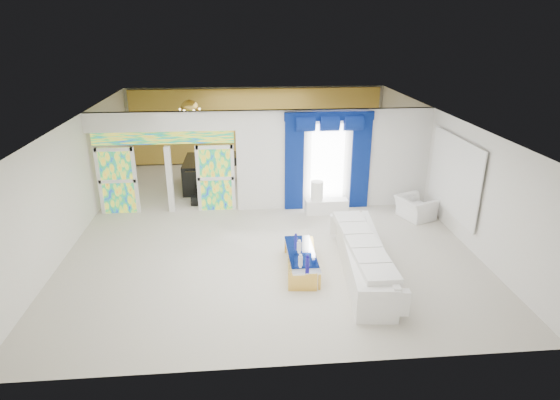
{
  "coord_description": "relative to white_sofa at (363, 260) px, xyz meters",
  "views": [
    {
      "loc": [
        -0.65,
        -12.13,
        5.35
      ],
      "look_at": [
        0.3,
        -1.2,
        1.1
      ],
      "focal_mm": 29.63,
      "sensor_mm": 36.0,
      "label": 1
    }
  ],
  "objects": [
    {
      "name": "wall_mirror",
      "position": [
        2.94,
        2.15,
        1.19
      ],
      "size": [
        0.04,
        2.7,
        1.9
      ],
      "primitive_type": "cube",
      "color": "white",
      "rests_on": "ground"
    },
    {
      "name": "chandelier",
      "position": [
        -4.3,
        6.55,
        2.29
      ],
      "size": [
        0.6,
        0.6,
        0.6
      ],
      "primitive_type": "sphere",
      "color": "gold",
      "rests_on": "ceiling"
    },
    {
      "name": "tv_console",
      "position": [
        -6.59,
        6.21,
        0.02
      ],
      "size": [
        0.55,
        0.51,
        0.75
      ],
      "primitive_type": "cube",
      "rotation": [
        0.0,
        0.0,
        -0.07
      ],
      "color": "#A77E53",
      "rests_on": "ground"
    },
    {
      "name": "blue_pelmet",
      "position": [
        -0.1,
        4.02,
        2.46
      ],
      "size": [
        2.6,
        0.12,
        0.25
      ],
      "primitive_type": "cube",
      "color": "#031143",
      "rests_on": "dividing_wall"
    },
    {
      "name": "gold_curtains",
      "position": [
        -2.0,
        9.05,
        1.14
      ],
      "size": [
        9.7,
        0.12,
        2.9
      ],
      "primitive_type": "cube",
      "color": "#C1862E",
      "rests_on": "ground"
    },
    {
      "name": "dividing_wall",
      "position": [
        0.15,
        4.15,
        1.14
      ],
      "size": [
        5.7,
        0.18,
        3.0
      ],
      "primitive_type": "cube",
      "color": "white",
      "rests_on": "ground"
    },
    {
      "name": "window_pane",
      "position": [
        -0.1,
        4.05,
        1.09
      ],
      "size": [
        1.0,
        0.02,
        2.3
      ],
      "primitive_type": "cube",
      "color": "white",
      "rests_on": "dividing_wall"
    },
    {
      "name": "blue_drape_right",
      "position": [
        0.9,
        4.02,
        1.04
      ],
      "size": [
        0.55,
        0.1,
        2.8
      ],
      "primitive_type": "cube",
      "color": "#031143",
      "rests_on": "ground"
    },
    {
      "name": "blue_drape_left",
      "position": [
        -1.1,
        4.02,
        1.04
      ],
      "size": [
        0.55,
        0.1,
        2.8
      ],
      "primitive_type": "cube",
      "color": "#031143",
      "rests_on": "ground"
    },
    {
      "name": "stained_transom",
      "position": [
        -4.85,
        4.15,
        1.89
      ],
      "size": [
        4.0,
        0.05,
        0.35
      ],
      "primitive_type": "cube",
      "color": "#994C3F",
      "rests_on": "dividing_header"
    },
    {
      "name": "floor",
      "position": [
        -2.0,
        3.15,
        -0.36
      ],
      "size": [
        12.0,
        12.0,
        0.0
      ],
      "primitive_type": "plane",
      "color": "#B7AF9E",
      "rests_on": "ground"
    },
    {
      "name": "stained_panel_left",
      "position": [
        -6.27,
        4.15,
        0.64
      ],
      "size": [
        0.95,
        0.04,
        2.0
      ],
      "primitive_type": "cube",
      "color": "#994C3F",
      "rests_on": "ground"
    },
    {
      "name": "grand_piano",
      "position": [
        -3.83,
        6.24,
        0.13
      ],
      "size": [
        1.51,
        1.97,
        0.99
      ],
      "primitive_type": "cube",
      "rotation": [
        0.0,
        0.0,
        -0.01
      ],
      "color": "black",
      "rests_on": "ground"
    },
    {
      "name": "armchair",
      "position": [
        2.33,
        3.0,
        -0.04
      ],
      "size": [
        1.16,
        1.23,
        0.64
      ],
      "primitive_type": "imported",
      "rotation": [
        0.0,
        0.0,
        1.94
      ],
      "color": "white",
      "rests_on": "ground"
    },
    {
      "name": "table_lamp",
      "position": [
        -0.46,
        3.61,
        0.35
      ],
      "size": [
        0.36,
        0.36,
        0.58
      ],
      "primitive_type": "cylinder",
      "color": "white",
      "rests_on": "console_table"
    },
    {
      "name": "white_sofa",
      "position": [
        0.0,
        0.0,
        0.0
      ],
      "size": [
        1.18,
        3.84,
        0.72
      ],
      "primitive_type": "cube",
      "rotation": [
        0.0,
        0.0,
        -0.1
      ],
      "color": "white",
      "rests_on": "ground"
    },
    {
      "name": "decanters",
      "position": [
        -1.36,
        0.25,
        0.13
      ],
      "size": [
        0.22,
        1.24,
        0.22
      ],
      "color": "navy",
      "rests_on": "coffee_table"
    },
    {
      "name": "piano_bench",
      "position": [
        -3.83,
        4.64,
        -0.22
      ],
      "size": [
        0.84,
        0.33,
        0.28
      ],
      "primitive_type": "cube",
      "rotation": [
        0.0,
        0.0,
        -0.01
      ],
      "color": "black",
      "rests_on": "ground"
    },
    {
      "name": "stained_panel_right",
      "position": [
        -3.42,
        4.15,
        0.64
      ],
      "size": [
        0.95,
        0.04,
        2.0
      ],
      "primitive_type": "cube",
      "color": "#994C3F",
      "rests_on": "ground"
    },
    {
      "name": "console_table",
      "position": [
        -0.16,
        3.61,
        -0.15
      ],
      "size": [
        1.26,
        0.42,
        0.42
      ],
      "primitive_type": "cube",
      "rotation": [
        0.0,
        0.0,
        0.02
      ],
      "color": "white",
      "rests_on": "ground"
    },
    {
      "name": "dividing_header",
      "position": [
        -4.85,
        4.15,
        2.36
      ],
      "size": [
        4.3,
        0.18,
        0.55
      ],
      "primitive_type": "cube",
      "color": "white",
      "rests_on": "dividing_wall"
    },
    {
      "name": "coffee_table",
      "position": [
        -1.35,
        0.3,
        -0.16
      ],
      "size": [
        0.79,
        1.89,
        0.41
      ],
      "primitive_type": "cube",
      "rotation": [
        0.0,
        0.0,
        -0.1
      ],
      "color": "gold",
      "rests_on": "ground"
    }
  ]
}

